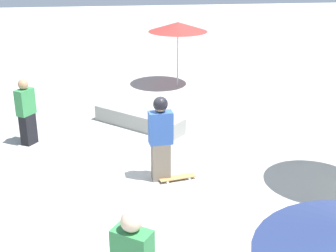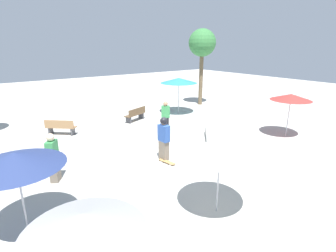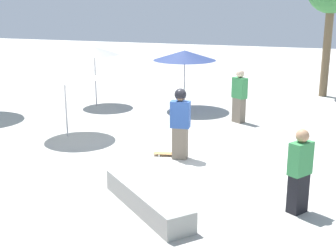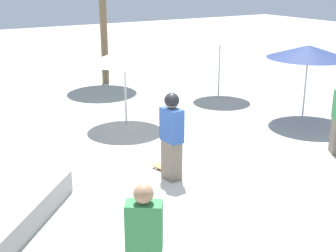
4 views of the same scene
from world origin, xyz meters
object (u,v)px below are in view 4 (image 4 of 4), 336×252
object	(u,v)px
bystander_far	(144,245)
skater_main	(172,134)
concrete_ledge	(25,212)
shade_umbrella_white	(124,56)
shade_umbrella_grey	(220,36)
skateboard	(167,169)
shade_umbrella_navy	(308,52)

from	to	relation	value
bystander_far	skater_main	bearing A→B (deg)	87.72
concrete_ledge	shade_umbrella_white	xyz separation A→B (m)	(3.96, 4.08, 1.74)
shade_umbrella_grey	bystander_far	distance (m)	10.88
concrete_ledge	shade_umbrella_white	distance (m)	5.95
concrete_ledge	bystander_far	world-z (taller)	bystander_far
skateboard	bystander_far	bearing A→B (deg)	133.27
concrete_ledge	bystander_far	xyz separation A→B (m)	(0.81, -2.83, 0.63)
skater_main	shade_umbrella_white	world-z (taller)	shade_umbrella_white
shade_umbrella_navy	bystander_far	world-z (taller)	shade_umbrella_navy
skateboard	shade_umbrella_white	bearing A→B (deg)	-23.80
skater_main	shade_umbrella_white	size ratio (longest dim) A/B	0.87
skateboard	bystander_far	size ratio (longest dim) A/B	0.49
concrete_ledge	shade_umbrella_white	bearing A→B (deg)	45.88
shade_umbrella_grey	skater_main	bearing A→B (deg)	-135.17
shade_umbrella_grey	shade_umbrella_white	bearing A→B (deg)	-165.05
shade_umbrella_grey	bystander_far	size ratio (longest dim) A/B	1.35
skateboard	concrete_ledge	xyz separation A→B (m)	(-3.22, -0.62, 0.16)
skater_main	bystander_far	xyz separation A→B (m)	(-2.32, -3.10, -0.16)
bystander_far	shade_umbrella_white	bearing A→B (deg)	100.01
skater_main	skateboard	world-z (taller)	skater_main
skateboard	concrete_ledge	bearing A→B (deg)	89.08
skateboard	shade_umbrella_navy	distance (m)	5.79
skater_main	concrete_ledge	world-z (taller)	skater_main
shade_umbrella_white	shade_umbrella_grey	bearing A→B (deg)	14.95
shade_umbrella_navy	shade_umbrella_grey	xyz separation A→B (m)	(-0.48, 3.43, 0.10)
skateboard	shade_umbrella_white	world-z (taller)	shade_umbrella_white
skater_main	skateboard	bearing A→B (deg)	-19.93
skater_main	shade_umbrella_white	distance (m)	4.02
shade_umbrella_white	skateboard	bearing A→B (deg)	-102.05
skateboard	shade_umbrella_navy	world-z (taller)	shade_umbrella_navy
shade_umbrella_navy	bystander_far	size ratio (longest dim) A/B	1.37
shade_umbrella_navy	skateboard	bearing A→B (deg)	-167.95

